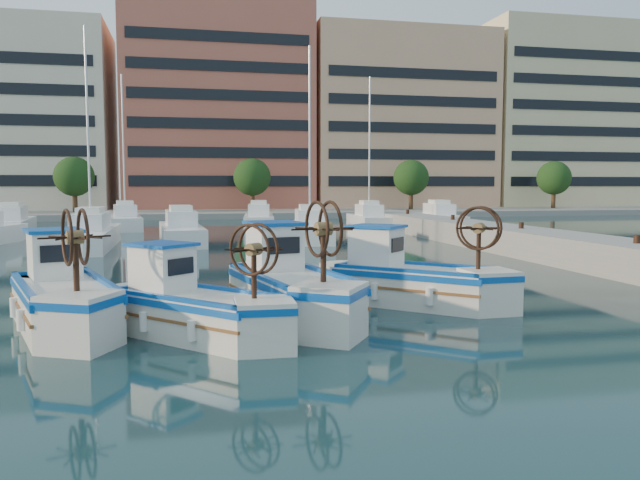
{
  "coord_description": "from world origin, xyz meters",
  "views": [
    {
      "loc": [
        -2.97,
        -13.58,
        3.29
      ],
      "look_at": [
        1.32,
        6.38,
        1.5
      ],
      "focal_mm": 35.0,
      "sensor_mm": 36.0,
      "label": 1
    }
  ],
  "objects_px": {
    "fishing_boat_a": "(62,295)",
    "fishing_boat_c": "(290,286)",
    "fishing_boat_b": "(193,305)",
    "fishing_boat_d": "(410,278)"
  },
  "relations": [
    {
      "from": "fishing_boat_a",
      "to": "fishing_boat_c",
      "type": "distance_m",
      "value": 5.29
    },
    {
      "from": "fishing_boat_b",
      "to": "fishing_boat_c",
      "type": "height_order",
      "value": "fishing_boat_c"
    },
    {
      "from": "fishing_boat_a",
      "to": "fishing_boat_d",
      "type": "xyz_separation_m",
      "value": [
        8.82,
        0.99,
        -0.02
      ]
    },
    {
      "from": "fishing_boat_a",
      "to": "fishing_boat_b",
      "type": "distance_m",
      "value": 3.3
    },
    {
      "from": "fishing_boat_a",
      "to": "fishing_boat_d",
      "type": "height_order",
      "value": "fishing_boat_a"
    },
    {
      "from": "fishing_boat_a",
      "to": "fishing_boat_c",
      "type": "relative_size",
      "value": 0.96
    },
    {
      "from": "fishing_boat_a",
      "to": "fishing_boat_d",
      "type": "bearing_deg",
      "value": -12.27
    },
    {
      "from": "fishing_boat_d",
      "to": "fishing_boat_b",
      "type": "bearing_deg",
      "value": 155.76
    },
    {
      "from": "fishing_boat_c",
      "to": "fishing_boat_a",
      "type": "bearing_deg",
      "value": 167.55
    },
    {
      "from": "fishing_boat_a",
      "to": "fishing_boat_d",
      "type": "relative_size",
      "value": 1.09
    }
  ]
}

